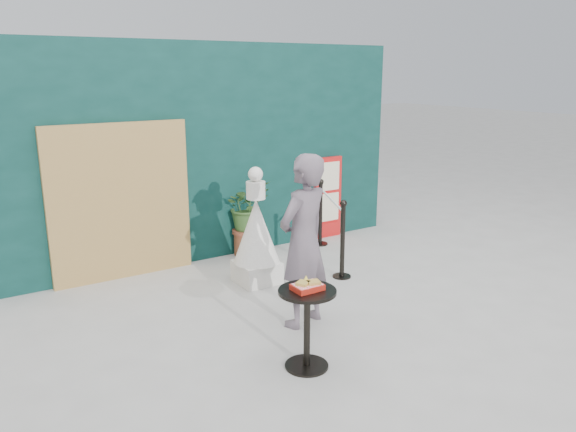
% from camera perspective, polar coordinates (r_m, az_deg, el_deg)
% --- Properties ---
extents(ground, '(60.00, 60.00, 0.00)m').
position_cam_1_polar(ground, '(5.88, 6.54, -11.99)').
color(ground, '#ADAAA5').
rests_on(ground, ground).
extents(back_wall, '(6.00, 0.30, 3.00)m').
position_cam_1_polar(back_wall, '(8.01, -7.68, 6.43)').
color(back_wall, '#092B27').
rests_on(back_wall, ground).
extents(bamboo_fence, '(1.80, 0.08, 2.00)m').
position_cam_1_polar(bamboo_fence, '(7.42, -16.63, 1.35)').
color(bamboo_fence, tan).
rests_on(bamboo_fence, ground).
extents(woman, '(0.77, 0.62, 1.82)m').
position_cam_1_polar(woman, '(5.78, 1.58, -2.59)').
color(woman, '#63555E').
rests_on(woman, ground).
extents(menu_board, '(0.50, 0.07, 1.30)m').
position_cam_1_polar(menu_board, '(8.97, 4.06, 1.88)').
color(menu_board, red).
rests_on(menu_board, ground).
extents(statue, '(0.58, 0.58, 1.49)m').
position_cam_1_polar(statue, '(7.03, -3.23, -2.07)').
color(statue, white).
rests_on(statue, ground).
extents(cafe_table, '(0.52, 0.52, 0.75)m').
position_cam_1_polar(cafe_table, '(5.08, 1.95, -10.14)').
color(cafe_table, black).
rests_on(cafe_table, ground).
extents(food_basket, '(0.26, 0.19, 0.11)m').
position_cam_1_polar(food_basket, '(4.97, 1.98, -7.10)').
color(food_basket, '#B02012').
rests_on(food_basket, cafe_table).
extents(planter, '(0.65, 0.56, 1.10)m').
position_cam_1_polar(planter, '(8.10, -4.20, 0.41)').
color(planter, brown).
rests_on(planter, ground).
extents(stanchion_barrier, '(0.84, 1.54, 1.03)m').
position_cam_1_polar(stanchion_barrier, '(7.92, 4.34, -1.02)').
color(stanchion_barrier, black).
rests_on(stanchion_barrier, ground).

